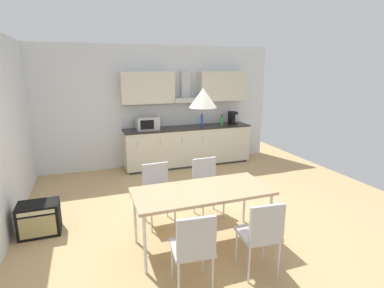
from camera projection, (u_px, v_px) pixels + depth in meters
ground_plane at (195, 223)px, 4.40m from camera, size 7.34×8.83×0.02m
wall_back at (150, 107)px, 6.80m from camera, size 5.87×0.10×2.70m
kitchen_counter at (188, 146)px, 6.96m from camera, size 2.94×0.62×0.90m
backsplash_tile at (184, 114)px, 7.05m from camera, size 2.92×0.02×0.50m
upper_wall_cabinets at (186, 87)px, 6.76m from camera, size 2.92×0.40×0.68m
microwave at (147, 123)px, 6.51m from camera, size 0.48×0.35×0.28m
coffee_maker at (232, 118)px, 7.21m from camera, size 0.18×0.19×0.30m
bottle_green at (222, 121)px, 7.08m from camera, size 0.07×0.07×0.24m
bottle_blue at (202, 121)px, 6.93m from camera, size 0.06×0.06×0.30m
dining_table at (202, 193)px, 3.68m from camera, size 1.69×0.77×0.75m
chair_far_left at (158, 188)px, 4.29m from camera, size 0.42×0.42×0.87m
chair_near_right at (262, 231)px, 3.15m from camera, size 0.43×0.43×0.87m
chair_far_right at (207, 181)px, 4.54m from camera, size 0.42×0.42×0.87m
chair_near_left at (194, 245)px, 2.90m from camera, size 0.44×0.44×0.87m
guitar_amp at (39, 219)px, 4.05m from camera, size 0.52×0.37×0.44m
pendant_lamp at (203, 98)px, 3.40m from camera, size 0.32×0.32×0.22m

